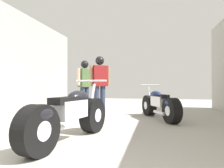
{
  "coord_description": "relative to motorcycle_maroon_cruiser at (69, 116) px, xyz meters",
  "views": [
    {
      "loc": [
        0.8,
        -0.3,
        0.82
      ],
      "look_at": [
        -0.08,
        3.96,
        0.87
      ],
      "focal_mm": 32.95,
      "sensor_mm": 36.0,
      "label": 1
    }
  ],
  "objects": [
    {
      "name": "motorcycle_black_naked",
      "position": [
        1.34,
        2.41,
        -0.03
      ],
      "size": [
        0.95,
        1.77,
        0.86
      ],
      "color": "black",
      "rests_on": "ground_plane"
    },
    {
      "name": "motorcycle_maroon_cruiser",
      "position": [
        0.0,
        0.0,
        0.0
      ],
      "size": [
        0.7,
        1.99,
        0.93
      ],
      "color": "black",
      "rests_on": "ground_plane"
    },
    {
      "name": "mechanic_with_helmet",
      "position": [
        -1.06,
        3.71,
        0.62
      ],
      "size": [
        0.4,
        0.64,
        1.68
      ],
      "color": "#2D3851",
      "rests_on": "ground_plane"
    },
    {
      "name": "mechanic_in_blue",
      "position": [
        -0.41,
        3.23,
        0.65
      ],
      "size": [
        0.59,
        0.51,
        1.73
      ],
      "color": "#2D3851",
      "rests_on": "ground_plane"
    },
    {
      "name": "ground_plane",
      "position": [
        0.42,
        1.33,
        -0.39
      ],
      "size": [
        18.44,
        18.44,
        0.0
      ],
      "primitive_type": "plane",
      "color": "#A8A399"
    }
  ]
}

